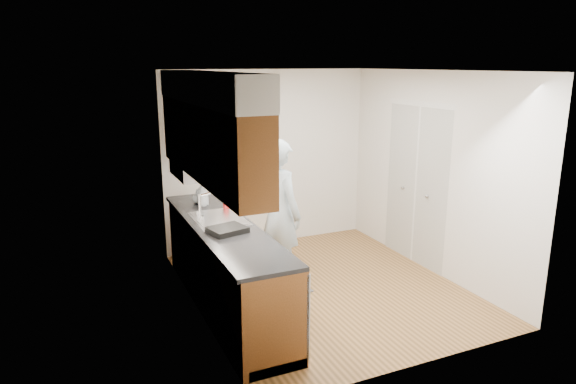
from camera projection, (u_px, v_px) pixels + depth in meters
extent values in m
plane|color=#9E6E3C|center=(324.00, 288.00, 6.06)|extent=(3.50, 3.50, 0.00)
plane|color=white|center=(328.00, 71.00, 5.45)|extent=(3.50, 3.50, 0.00)
cube|color=silver|center=(195.00, 199.00, 5.16)|extent=(0.02, 3.50, 2.50)
cube|color=silver|center=(433.00, 173.00, 6.35)|extent=(0.02, 3.50, 2.50)
cube|color=silver|center=(268.00, 159.00, 7.31)|extent=(3.00, 0.02, 2.50)
cube|color=brown|center=(226.00, 268.00, 5.48)|extent=(0.60, 2.80, 0.90)
cube|color=black|center=(223.00, 226.00, 5.36)|extent=(0.63, 2.80, 0.04)
cube|color=#B2B2B7|center=(219.00, 224.00, 5.55)|extent=(0.48, 0.68, 0.14)
cube|color=#B2B2B7|center=(219.00, 219.00, 5.53)|extent=(0.52, 0.72, 0.01)
cube|color=#B2B2B7|center=(294.00, 304.00, 4.61)|extent=(0.03, 0.60, 0.80)
cube|color=brown|center=(208.00, 141.00, 5.09)|extent=(0.33, 2.80, 0.75)
cube|color=silver|center=(206.00, 87.00, 4.96)|extent=(0.35, 2.80, 0.30)
cube|color=#A5A5AA|center=(196.00, 170.00, 5.98)|extent=(0.46, 0.75, 0.16)
cube|color=silver|center=(416.00, 186.00, 6.67)|extent=(0.02, 1.22, 2.05)
cube|color=slate|center=(280.00, 283.00, 6.16)|extent=(0.55, 0.83, 0.01)
imported|color=#A7BECC|center=(280.00, 204.00, 5.92)|extent=(0.66, 0.81, 1.98)
imported|color=silver|center=(202.00, 193.00, 6.03)|extent=(0.13, 0.13, 0.30)
imported|color=silver|center=(205.00, 197.00, 6.10)|extent=(0.09, 0.09, 0.18)
imported|color=silver|center=(198.00, 196.00, 6.15)|extent=(0.18, 0.18, 0.18)
cylinder|color=red|center=(226.00, 204.00, 5.89)|extent=(0.08, 0.08, 0.13)
cube|color=black|center=(227.00, 230.00, 5.10)|extent=(0.41, 0.37, 0.05)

